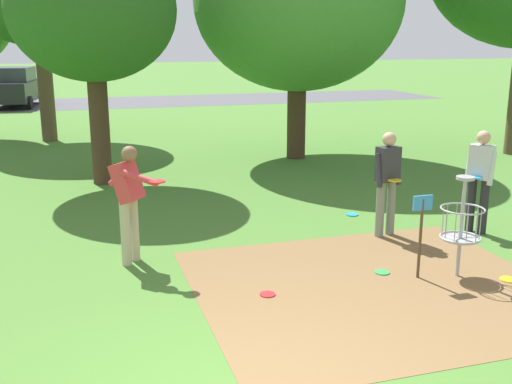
{
  "coord_description": "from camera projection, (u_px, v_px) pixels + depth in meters",
  "views": [
    {
      "loc": [
        -1.3,
        -4.33,
        3.14
      ],
      "look_at": [
        1.16,
        3.72,
        1.0
      ],
      "focal_mm": 42.39,
      "sensor_mm": 36.0,
      "label": 1
    }
  ],
  "objects": [
    {
      "name": "dirt_tee_pad",
      "position": [
        374.0,
        287.0,
        7.87
      ],
      "size": [
        4.6,
        4.08,
        0.01
      ],
      "primitive_type": "cube",
      "color": "brown",
      "rests_on": "ground"
    },
    {
      "name": "frisbee_mid_grass",
      "position": [
        382.0,
        272.0,
        8.33
      ],
      "size": [
        0.2,
        0.2,
        0.02
      ],
      "primitive_type": "cylinder",
      "color": "green",
      "rests_on": "ground"
    },
    {
      "name": "player_throwing",
      "position": [
        129.0,
        197.0,
        8.49
      ],
      "size": [
        0.73,
        1.02,
        1.71
      ],
      "color": "tan",
      "rests_on": "ground"
    },
    {
      "name": "tree_mid_right",
      "position": [
        298.0,
        1.0,
        15.4
      ],
      "size": [
        5.37,
        5.37,
        6.36
      ],
      "color": "#422D1E",
      "rests_on": "ground"
    },
    {
      "name": "tree_mid_center",
      "position": [
        92.0,
        11.0,
        12.62
      ],
      "size": [
        3.52,
        3.52,
        5.23
      ],
      "color": "#422D1E",
      "rests_on": "ground"
    },
    {
      "name": "parked_car_center_left",
      "position": [
        15.0,
        87.0,
        28.51
      ],
      "size": [
        2.46,
        4.43,
        1.84
      ],
      "color": "black",
      "rests_on": "ground"
    },
    {
      "name": "frisbee_scattered_a",
      "position": [
        509.0,
        280.0,
        8.08
      ],
      "size": [
        0.23,
        0.23,
        0.02
      ],
      "primitive_type": "cylinder",
      "color": "gold",
      "rests_on": "ground"
    },
    {
      "name": "parking_lot_strip",
      "position": [
        98.0,
        103.0,
        30.35
      ],
      "size": [
        36.0,
        6.0,
        0.01
      ],
      "primitive_type": "cube",
      "color": "#4C4C51",
      "rests_on": "ground"
    },
    {
      "name": "frisbee_by_tee",
      "position": [
        352.0,
        215.0,
        11.07
      ],
      "size": [
        0.22,
        0.22,
        0.02
      ],
      "primitive_type": "cylinder",
      "color": "#1E93DB",
      "rests_on": "ground"
    },
    {
      "name": "player_foreground_watching",
      "position": [
        387.0,
        178.0,
        9.69
      ],
      "size": [
        0.49,
        0.43,
        1.71
      ],
      "color": "slate",
      "rests_on": "ground"
    },
    {
      "name": "disc_golf_basket",
      "position": [
        457.0,
        223.0,
        8.05
      ],
      "size": [
        0.98,
        0.58,
        1.39
      ],
      "color": "#9E9EA3",
      "rests_on": "ground"
    },
    {
      "name": "player_waiting_left",
      "position": [
        480.0,
        176.0,
        9.86
      ],
      "size": [
        0.45,
        0.49,
        1.71
      ],
      "color": "#232328",
      "rests_on": "ground"
    },
    {
      "name": "frisbee_far_right",
      "position": [
        268.0,
        294.0,
        7.62
      ],
      "size": [
        0.2,
        0.2,
        0.02
      ],
      "primitive_type": "cylinder",
      "color": "red",
      "rests_on": "ground"
    }
  ]
}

